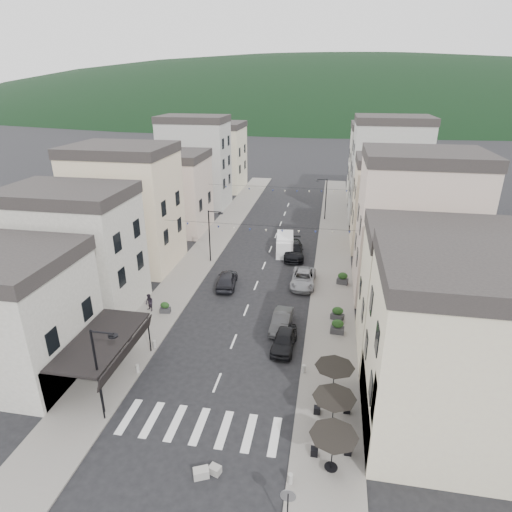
# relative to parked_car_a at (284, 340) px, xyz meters

# --- Properties ---
(ground) EXTENTS (700.00, 700.00, 0.00)m
(ground) POSITION_rel_parked_car_a_xyz_m (-3.99, -10.85, -0.70)
(ground) COLOR black
(ground) RESTS_ON ground
(sidewalk_left) EXTENTS (4.00, 76.00, 0.12)m
(sidewalk_left) POSITION_rel_parked_car_a_xyz_m (-11.49, 21.15, -0.64)
(sidewalk_left) COLOR slate
(sidewalk_left) RESTS_ON ground
(sidewalk_right) EXTENTS (4.00, 76.00, 0.12)m
(sidewalk_right) POSITION_rel_parked_car_a_xyz_m (3.51, 21.15, -0.64)
(sidewalk_right) COLOR slate
(sidewalk_right) RESTS_ON ground
(hill_backdrop) EXTENTS (640.00, 360.00, 70.00)m
(hill_backdrop) POSITION_rel_parked_car_a_xyz_m (-3.99, 289.15, -0.70)
(hill_backdrop) COLOR black
(hill_backdrop) RESTS_ON ground
(bistro_building) EXTENTS (10.00, 8.00, 10.00)m
(bistro_building) POSITION_rel_parked_car_a_xyz_m (10.51, -6.85, 4.30)
(bistro_building) COLOR beige
(bistro_building) RESTS_ON ground
(boutique_awning) EXTENTS (3.77, 7.50, 3.28)m
(boutique_awning) POSITION_rel_parked_car_a_xyz_m (-11.24, -5.85, 2.41)
(boutique_awning) COLOR black
(boutique_awning) RESTS_ON ground
(buildings_row_left) EXTENTS (10.20, 54.16, 14.00)m
(buildings_row_left) POSITION_rel_parked_car_a_xyz_m (-18.49, 26.90, 5.42)
(buildings_row_left) COLOR #A6A398
(buildings_row_left) RESTS_ON ground
(buildings_row_right) EXTENTS (10.20, 54.16, 14.50)m
(buildings_row_right) POSITION_rel_parked_car_a_xyz_m (10.51, 25.74, 5.62)
(buildings_row_right) COLOR beige
(buildings_row_right) RESTS_ON ground
(cafe_terrace) EXTENTS (2.50, 8.10, 2.53)m
(cafe_terrace) POSITION_rel_parked_car_a_xyz_m (3.71, -8.05, 1.66)
(cafe_terrace) COLOR black
(cafe_terrace) RESTS_ON ground
(streetlamp_left_near) EXTENTS (1.70, 0.56, 6.00)m
(streetlamp_left_near) POSITION_rel_parked_car_a_xyz_m (-9.81, -8.85, 3.00)
(streetlamp_left_near) COLOR black
(streetlamp_left_near) RESTS_ON ground
(streetlamp_left_far) EXTENTS (1.70, 0.56, 6.00)m
(streetlamp_left_far) POSITION_rel_parked_car_a_xyz_m (-9.81, 15.15, 3.00)
(streetlamp_left_far) COLOR black
(streetlamp_left_far) RESTS_ON ground
(streetlamp_right_far) EXTENTS (1.70, 0.56, 6.00)m
(streetlamp_right_far) POSITION_rel_parked_car_a_xyz_m (1.83, 33.15, 3.00)
(streetlamp_right_far) COLOR black
(streetlamp_right_far) RESTS_ON ground
(traffic_sign) EXTENTS (0.70, 0.07, 2.70)m
(traffic_sign) POSITION_rel_parked_car_a_xyz_m (1.81, -14.35, 1.23)
(traffic_sign) COLOR black
(traffic_sign) RESTS_ON ground
(bollards) EXTENTS (11.66, 10.26, 0.60)m
(bollards) POSITION_rel_parked_car_a_xyz_m (-3.99, -5.35, -0.28)
(bollards) COLOR gray
(bollards) RESTS_ON ground
(bunting_near) EXTENTS (19.00, 0.28, 0.62)m
(bunting_near) POSITION_rel_parked_car_a_xyz_m (-3.99, 11.15, 4.95)
(bunting_near) COLOR black
(bunting_near) RESTS_ON ground
(bunting_far) EXTENTS (19.00, 0.28, 0.62)m
(bunting_far) POSITION_rel_parked_car_a_xyz_m (-3.99, 27.15, 4.95)
(bunting_far) COLOR black
(bunting_far) RESTS_ON ground
(parked_car_a) EXTENTS (1.87, 4.20, 1.40)m
(parked_car_a) POSITION_rel_parked_car_a_xyz_m (0.00, 0.00, 0.00)
(parked_car_a) COLOR black
(parked_car_a) RESTS_ON ground
(parked_car_b) EXTENTS (1.66, 4.19, 1.36)m
(parked_car_b) POSITION_rel_parked_car_a_xyz_m (-0.53, 2.77, -0.02)
(parked_car_b) COLOR #373739
(parked_car_b) RESTS_ON ground
(parked_car_c) EXTENTS (2.33, 5.05, 1.40)m
(parked_car_c) POSITION_rel_parked_car_a_xyz_m (0.61, 11.12, -0.00)
(parked_car_c) COLOR gray
(parked_car_c) RESTS_ON ground
(parked_car_d) EXTENTS (3.01, 5.87, 1.63)m
(parked_car_d) POSITION_rel_parked_car_a_xyz_m (-1.09, 18.35, 0.11)
(parked_car_d) COLOR black
(parked_car_d) RESTS_ON ground
(parked_car_e) EXTENTS (2.30, 4.69, 1.54)m
(parked_car_e) POSITION_rel_parked_car_a_xyz_m (-6.79, 9.41, 0.07)
(parked_car_e) COLOR black
(parked_car_e) RESTS_ON ground
(delivery_van) EXTENTS (2.39, 5.00, 2.32)m
(delivery_van) POSITION_rel_parked_car_a_xyz_m (-2.18, 19.38, 0.44)
(delivery_van) COLOR white
(delivery_van) RESTS_ON ground
(pedestrian_a) EXTENTS (0.62, 0.46, 1.54)m
(pedestrian_a) POSITION_rel_parked_car_a_xyz_m (-11.51, -2.04, 0.19)
(pedestrian_a) COLOR black
(pedestrian_a) RESTS_ON sidewalk_left
(pedestrian_b) EXTENTS (0.98, 0.91, 1.60)m
(pedestrian_b) POSITION_rel_parked_car_a_xyz_m (-12.28, 3.36, 0.22)
(pedestrian_b) COLOR black
(pedestrian_b) RESTS_ON sidewalk_left
(concrete_block_a) EXTENTS (0.94, 0.79, 0.50)m
(concrete_block_a) POSITION_rel_parked_car_a_xyz_m (-2.88, -12.19, -0.45)
(concrete_block_a) COLOR gray
(concrete_block_a) RESTS_ON ground
(concrete_block_b) EXTENTS (0.71, 0.62, 0.45)m
(concrete_block_b) POSITION_rel_parked_car_a_xyz_m (-2.23, -11.85, -0.48)
(concrete_block_b) COLOR gray
(concrete_block_b) RESTS_ON ground
(planter_la) EXTENTS (1.19, 0.81, 1.22)m
(planter_la) POSITION_rel_parked_car_a_xyz_m (-12.02, -5.85, 0.01)
(planter_la) COLOR #313134
(planter_la) RESTS_ON sidewalk_left
(planter_lb) EXTENTS (0.97, 0.62, 1.02)m
(planter_lb) POSITION_rel_parked_car_a_xyz_m (-10.84, 3.31, -0.09)
(planter_lb) COLOR #2F2F32
(planter_lb) RESTS_ON sidewalk_left
(planter_ra) EXTENTS (1.13, 0.66, 1.23)m
(planter_ra) POSITION_rel_parked_car_a_xyz_m (3.99, 2.62, 0.01)
(planter_ra) COLOR #2E2E30
(planter_ra) RESTS_ON sidewalk_right
(planter_rb) EXTENTS (1.21, 0.96, 1.19)m
(planter_rb) POSITION_rel_parked_car_a_xyz_m (4.00, 4.75, -0.00)
(planter_rb) COLOR #303033
(planter_rb) RESTS_ON sidewalk_right
(planter_rc) EXTENTS (1.19, 0.80, 1.23)m
(planter_rc) POSITION_rel_parked_car_a_xyz_m (4.48, 11.82, 0.01)
(planter_rc) COLOR #323234
(planter_rc) RESTS_ON sidewalk_right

